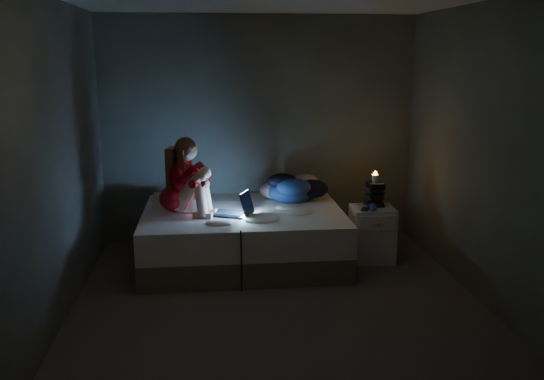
{
  "coord_description": "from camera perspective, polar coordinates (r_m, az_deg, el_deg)",
  "views": [
    {
      "loc": [
        -0.56,
        -4.7,
        2.14
      ],
      "look_at": [
        0.05,
        1.0,
        0.8
      ],
      "focal_mm": 37.93,
      "sensor_mm": 36.0,
      "label": 1
    }
  ],
  "objects": [
    {
      "name": "woman",
      "position": [
        5.83,
        -9.65,
        1.36
      ],
      "size": [
        0.56,
        0.44,
        0.8
      ],
      "primitive_type": null,
      "rotation": [
        0.0,
        0.0,
        -0.27
      ],
      "color": "#9F0613",
      "rests_on": "bed"
    },
    {
      "name": "pillow",
      "position": [
        6.16,
        -9.56,
        -1.15
      ],
      "size": [
        0.47,
        0.33,
        0.14
      ],
      "primitive_type": "cube",
      "color": "silver",
      "rests_on": "bed"
    },
    {
      "name": "wall_front",
      "position": [
        2.96,
        5.06,
        -3.38
      ],
      "size": [
        3.6,
        0.02,
        2.6
      ],
      "primitive_type": "cube",
      "color": "#373C33",
      "rests_on": "ground"
    },
    {
      "name": "wall_right",
      "position": [
        5.33,
        20.43,
        3.26
      ],
      "size": [
        0.02,
        3.8,
        2.6
      ],
      "primitive_type": "cube",
      "color": "#373C33",
      "rests_on": "ground"
    },
    {
      "name": "book_stack",
      "position": [
        6.19,
        10.14,
        -0.32
      ],
      "size": [
        0.19,
        0.25,
        0.27
      ],
      "primitive_type": null,
      "color": "black",
      "rests_on": "nightstand"
    },
    {
      "name": "phone",
      "position": [
        6.03,
        9.29,
        -1.9
      ],
      "size": [
        0.12,
        0.16,
        0.01
      ],
      "primitive_type": "cube",
      "rotation": [
        0.0,
        0.0,
        -0.41
      ],
      "color": "black",
      "rests_on": "nightstand"
    },
    {
      "name": "bed",
      "position": [
        6.09,
        -2.87,
        -4.58
      ],
      "size": [
        2.06,
        1.55,
        0.57
      ],
      "primitive_type": null,
      "color": "beige",
      "rests_on": "ground"
    },
    {
      "name": "nightstand",
      "position": [
        6.22,
        9.9,
        -4.31
      ],
      "size": [
        0.45,
        0.4,
        0.58
      ],
      "primitive_type": "cube",
      "rotation": [
        0.0,
        0.0,
        -0.03
      ],
      "color": "white",
      "rests_on": "ground"
    },
    {
      "name": "clothes_pile",
      "position": [
        6.35,
        1.9,
        0.34
      ],
      "size": [
        0.64,
        0.56,
        0.33
      ],
      "primitive_type": null,
      "rotation": [
        0.0,
        0.0,
        -0.26
      ],
      "color": "navy",
      "rests_on": "bed"
    },
    {
      "name": "wall_left",
      "position": [
        4.93,
        -20.71,
        2.49
      ],
      "size": [
        0.02,
        3.8,
        2.6
      ],
      "primitive_type": "cube",
      "color": "#373C33",
      "rests_on": "ground"
    },
    {
      "name": "laptop",
      "position": [
        5.79,
        -4.01,
        -1.25
      ],
      "size": [
        0.45,
        0.39,
        0.27
      ],
      "primitive_type": null,
      "rotation": [
        0.0,
        0.0,
        -0.39
      ],
      "color": "black",
      "rests_on": "bed"
    },
    {
      "name": "wall_back",
      "position": [
        6.68,
        -1.27,
        5.94
      ],
      "size": [
        3.6,
        0.02,
        2.6
      ],
      "primitive_type": "cube",
      "color": "#373C33",
      "rests_on": "ground"
    },
    {
      "name": "blue_orb",
      "position": [
        6.0,
        10.06,
        -1.68
      ],
      "size": [
        0.08,
        0.08,
        0.08
      ],
      "primitive_type": "sphere",
      "color": "#2B4786",
      "rests_on": "nightstand"
    },
    {
      "name": "floor",
      "position": [
        5.2,
        0.64,
        -11.28
      ],
      "size": [
        3.6,
        3.8,
        0.02
      ],
      "primitive_type": "cube",
      "color": "#463F3A",
      "rests_on": "ground"
    },
    {
      "name": "candle",
      "position": [
        6.16,
        10.21,
        1.25
      ],
      "size": [
        0.07,
        0.07,
        0.08
      ],
      "primitive_type": "cylinder",
      "color": "beige",
      "rests_on": "book_stack"
    }
  ]
}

